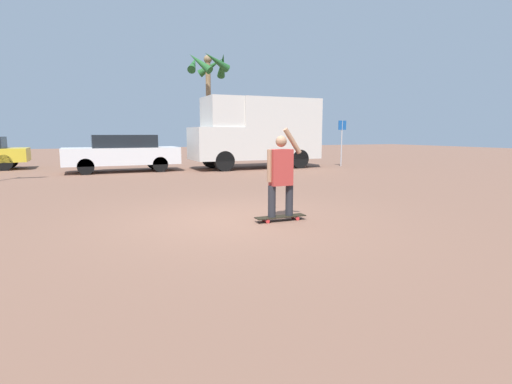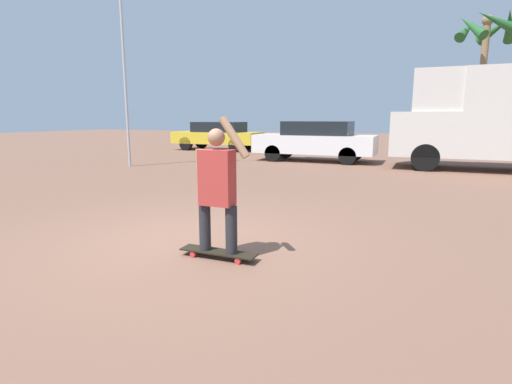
# 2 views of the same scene
# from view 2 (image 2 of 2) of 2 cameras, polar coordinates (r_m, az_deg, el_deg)

# --- Properties ---
(ground_plane) EXTENTS (80.00, 80.00, 0.00)m
(ground_plane) POSITION_cam_2_polar(r_m,az_deg,el_deg) (5.67, -9.92, -6.72)
(ground_plane) COLOR brown
(skateboard) EXTENTS (0.97, 0.23, 0.09)m
(skateboard) POSITION_cam_2_polar(r_m,az_deg,el_deg) (4.89, -5.40, -8.57)
(skateboard) COLOR black
(skateboard) RESTS_ON ground_plane
(person_skateboarder) EXTENTS (0.69, 0.22, 1.61)m
(person_skateboarder) POSITION_cam_2_polar(r_m,az_deg,el_deg) (4.68, -5.59, 1.08)
(person_skateboarder) COLOR #28282D
(person_skateboarder) RESTS_ON skateboard
(camper_van) EXTENTS (5.86, 2.11, 3.17)m
(camper_van) POSITION_cam_2_polar(r_m,az_deg,el_deg) (14.72, 31.16, 9.28)
(camper_van) COLOR black
(camper_van) RESTS_ON ground_plane
(parked_car_white) EXTENTS (4.59, 1.71, 1.53)m
(parked_car_white) POSITION_cam_2_polar(r_m,az_deg,el_deg) (15.68, 8.46, 7.30)
(parked_car_white) COLOR black
(parked_car_white) RESTS_ON ground_plane
(parked_car_yellow) EXTENTS (4.57, 1.77, 1.45)m
(parked_car_yellow) POSITION_cam_2_polar(r_m,az_deg,el_deg) (20.99, -5.49, 8.10)
(parked_car_yellow) COLOR black
(parked_car_yellow) RESTS_ON ground_plane
(palm_tree_near_van) EXTENTS (2.94, 3.00, 6.81)m
(palm_tree_near_van) POSITION_cam_2_polar(r_m,az_deg,el_deg) (23.95, 30.07, 18.46)
(palm_tree_near_van) COLOR #8E704C
(palm_tree_near_van) RESTS_ON ground_plane
(flagpole) EXTENTS (1.07, 0.12, 6.56)m
(flagpole) POSITION_cam_2_polar(r_m,az_deg,el_deg) (14.63, -18.16, 18.14)
(flagpole) COLOR #B7B7BC
(flagpole) RESTS_ON ground_plane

